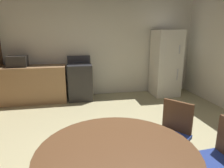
# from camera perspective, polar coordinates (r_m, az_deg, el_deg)

# --- Properties ---
(ground_plane) EXTENTS (14.00, 14.00, 0.00)m
(ground_plane) POSITION_cam_1_polar(r_m,az_deg,el_deg) (2.84, 1.49, -21.89)
(ground_plane) COLOR tan
(wall_back) EXTENTS (5.95, 0.12, 2.70)m
(wall_back) POSITION_cam_1_polar(r_m,az_deg,el_deg) (5.45, -5.79, 10.95)
(wall_back) COLOR silver
(wall_back) RESTS_ON ground
(kitchen_counter) EXTENTS (1.96, 0.60, 0.90)m
(kitchen_counter) POSITION_cam_1_polar(r_m,az_deg,el_deg) (5.30, -23.67, -0.18)
(kitchen_counter) COLOR #9E754C
(kitchen_counter) RESTS_ON ground
(oven_range) EXTENTS (0.60, 0.60, 1.10)m
(oven_range) POSITION_cam_1_polar(r_m,az_deg,el_deg) (5.17, -9.18, 0.72)
(oven_range) COLOR #2D2B28
(oven_range) RESTS_ON ground
(refrigerator) EXTENTS (0.68, 0.68, 1.76)m
(refrigerator) POSITION_cam_1_polar(r_m,az_deg,el_deg) (5.60, 15.20, 5.77)
(refrigerator) COLOR silver
(refrigerator) RESTS_ON ground
(microwave) EXTENTS (0.44, 0.32, 0.26)m
(microwave) POSITION_cam_1_polar(r_m,az_deg,el_deg) (5.23, -25.57, 5.92)
(microwave) COLOR #2D2B28
(microwave) RESTS_ON kitchen_counter
(dining_table) EXTENTS (1.33, 1.33, 0.76)m
(dining_table) POSITION_cam_1_polar(r_m,az_deg,el_deg) (1.78, 1.47, -22.82)
(dining_table) COLOR brown
(dining_table) RESTS_ON ground
(chair_northeast) EXTENTS (0.56, 0.56, 0.87)m
(chair_northeast) POSITION_cam_1_polar(r_m,az_deg,el_deg) (2.62, 17.01, -13.07)
(chair_northeast) COLOR brown
(chair_northeast) RESTS_ON ground
(chair_east) EXTENTS (0.43, 0.43, 0.87)m
(chair_east) POSITION_cam_1_polar(r_m,az_deg,el_deg) (2.33, 29.03, -18.15)
(chair_east) COLOR brown
(chair_east) RESTS_ON ground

